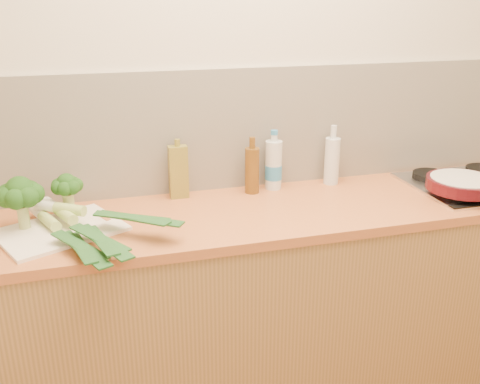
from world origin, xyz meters
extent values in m
plane|color=beige|center=(0.00, 1.50, 1.30)|extent=(3.50, 0.00, 3.50)
cube|color=silver|center=(0.00, 1.49, 1.17)|extent=(3.20, 0.02, 0.54)
cube|color=#A27743|center=(0.00, 1.20, 0.43)|extent=(3.20, 0.60, 0.86)
cube|color=#BB6A37|center=(0.00, 1.20, 0.88)|extent=(3.20, 0.62, 0.04)
cube|color=silver|center=(1.02, 1.20, 0.91)|extent=(0.58, 0.50, 0.01)
cylinder|color=black|center=(0.87, 1.08, 0.93)|extent=(0.17, 0.17, 0.03)
cylinder|color=black|center=(0.87, 1.32, 0.93)|extent=(0.17, 0.17, 0.03)
cube|color=white|center=(-0.81, 1.18, 0.91)|extent=(0.52, 0.47, 0.01)
cylinder|color=#A2AF66|center=(-0.94, 1.23, 0.96)|extent=(0.04, 0.04, 0.08)
sphere|color=#16350E|center=(-0.94, 1.23, 1.06)|extent=(0.10, 0.10, 0.10)
sphere|color=#16350E|center=(-0.89, 1.23, 1.05)|extent=(0.08, 0.08, 0.08)
sphere|color=#16350E|center=(-0.91, 1.26, 1.05)|extent=(0.08, 0.08, 0.08)
sphere|color=#16350E|center=(-0.95, 1.27, 1.05)|extent=(0.08, 0.08, 0.08)
sphere|color=#16350E|center=(-0.98, 1.25, 1.05)|extent=(0.08, 0.08, 0.08)
sphere|color=#16350E|center=(-0.98, 1.20, 1.05)|extent=(0.08, 0.08, 0.08)
sphere|color=#16350E|center=(-0.95, 1.18, 1.05)|extent=(0.08, 0.08, 0.08)
sphere|color=#16350E|center=(-0.91, 1.19, 1.05)|extent=(0.08, 0.08, 0.08)
cylinder|color=#A2AF66|center=(-0.78, 1.31, 0.96)|extent=(0.04, 0.04, 0.09)
sphere|color=#16350E|center=(-0.78, 1.31, 1.05)|extent=(0.08, 0.08, 0.08)
sphere|color=#16350E|center=(-0.75, 1.31, 1.04)|extent=(0.06, 0.06, 0.06)
sphere|color=#16350E|center=(-0.76, 1.33, 1.04)|extent=(0.06, 0.06, 0.06)
sphere|color=#16350E|center=(-0.79, 1.34, 1.04)|extent=(0.06, 0.06, 0.06)
sphere|color=#16350E|center=(-0.81, 1.32, 1.04)|extent=(0.06, 0.06, 0.06)
sphere|color=#16350E|center=(-0.81, 1.29, 1.04)|extent=(0.06, 0.06, 0.06)
sphere|color=#16350E|center=(-0.79, 1.27, 1.04)|extent=(0.06, 0.06, 0.06)
sphere|color=#16350E|center=(-0.76, 1.28, 1.04)|extent=(0.06, 0.06, 0.06)
cylinder|color=white|center=(-0.90, 1.32, 0.94)|extent=(0.08, 0.12, 0.04)
cylinder|color=#A9C562|center=(-0.85, 1.21, 0.94)|extent=(0.09, 0.14, 0.04)
cube|color=#17421C|center=(-0.74, 0.95, 0.94)|extent=(0.11, 0.30, 0.02)
cube|color=#17421C|center=(-0.73, 0.93, 0.94)|extent=(0.18, 0.33, 0.01)
cube|color=#17421C|center=(-0.74, 0.95, 0.94)|extent=(0.20, 0.26, 0.02)
cylinder|color=white|center=(-0.85, 1.33, 0.95)|extent=(0.08, 0.12, 0.04)
cylinder|color=#A9C562|center=(-0.79, 1.21, 0.95)|extent=(0.10, 0.15, 0.04)
cube|color=#17421C|center=(-0.67, 0.95, 0.95)|extent=(0.12, 0.30, 0.02)
cube|color=#17421C|center=(-0.66, 0.93, 0.96)|extent=(0.19, 0.33, 0.01)
cube|color=#17421C|center=(-0.68, 0.96, 0.96)|extent=(0.20, 0.25, 0.02)
cylinder|color=white|center=(-0.87, 1.28, 0.97)|extent=(0.11, 0.09, 0.04)
cylinder|color=#A9C562|center=(-0.78, 1.22, 0.97)|extent=(0.13, 0.11, 0.04)
cube|color=#17421C|center=(-0.55, 1.06, 0.97)|extent=(0.24, 0.24, 0.02)
cube|color=#17421C|center=(-0.53, 1.05, 0.97)|extent=(0.31, 0.23, 0.01)
cube|color=#17421C|center=(-0.56, 1.07, 0.98)|extent=(0.28, 0.15, 0.02)
cylinder|color=#440B12|center=(0.86, 1.09, 0.96)|extent=(0.30, 0.30, 0.05)
cylinder|color=beige|center=(0.86, 1.09, 0.99)|extent=(0.27, 0.27, 0.00)
cube|color=olive|center=(-0.32, 1.43, 1.02)|extent=(0.08, 0.05, 0.23)
cylinder|color=olive|center=(-0.32, 1.43, 1.15)|extent=(0.02, 0.02, 0.03)
cylinder|color=silver|center=(0.40, 1.42, 1.01)|extent=(0.07, 0.07, 0.22)
cylinder|color=silver|center=(0.40, 1.42, 1.15)|extent=(0.03, 0.03, 0.06)
cylinder|color=brown|center=(0.00, 1.40, 1.00)|extent=(0.06, 0.06, 0.21)
cylinder|color=brown|center=(0.00, 1.40, 1.13)|extent=(0.03, 0.03, 0.05)
cylinder|color=silver|center=(0.11, 1.42, 1.01)|extent=(0.08, 0.08, 0.22)
cylinder|color=silver|center=(0.11, 1.42, 1.14)|extent=(0.03, 0.03, 0.03)
cylinder|color=#3487C4|center=(0.11, 1.42, 0.98)|extent=(0.08, 0.08, 0.07)
camera|label=1|loc=(-0.66, -0.76, 1.73)|focal=40.00mm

